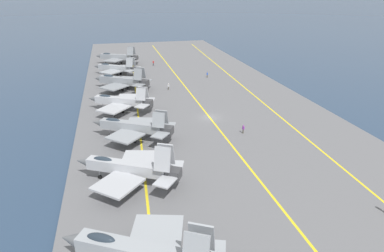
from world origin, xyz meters
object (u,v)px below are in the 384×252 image
parked_jet_third (130,168)px  crew_white_vest (169,86)px  parked_jet_seventh (116,68)px  parked_jet_eighth (117,57)px  crew_red_vest (153,63)px  parked_jet_fourth (133,127)px  parked_jet_sixth (122,81)px  parked_jet_fifth (121,101)px  crew_purple_vest (243,129)px  crew_blue_vest (207,75)px

parked_jet_third → crew_white_vest: parked_jet_third is taller
parked_jet_third → parked_jet_seventh: parked_jet_third is taller
parked_jet_eighth → crew_red_vest: size_ratio=8.52×
crew_red_vest → parked_jet_fourth: bearing=169.4°
parked_jet_eighth → parked_jet_sixth: bearing=-180.0°
parked_jet_sixth → parked_jet_eighth: parked_jet_eighth is taller
parked_jet_fourth → parked_jet_fifth: 15.93m
parked_jet_fifth → crew_red_vest: parked_jet_fifth is taller
parked_jet_third → parked_jet_fourth: (14.64, -1.59, 0.06)m
parked_jet_sixth → crew_purple_vest: parked_jet_sixth is taller
crew_white_vest → parked_jet_sixth: bearing=75.7°
parked_jet_third → parked_jet_fifth: parked_jet_third is taller
parked_jet_fourth → parked_jet_eighth: 64.93m
parked_jet_sixth → crew_purple_vest: bearing=-149.3°
parked_jet_seventh → crew_purple_vest: size_ratio=8.50×
parked_jet_eighth → crew_purple_vest: 69.92m
parked_jet_seventh → crew_white_vest: 23.01m
parked_jet_fourth → parked_jet_fifth: (15.87, 1.43, -0.23)m
parked_jet_fifth → parked_jet_sixth: size_ratio=0.96×
crew_blue_vest → parked_jet_seventh: bearing=71.2°
parked_jet_fifth → crew_purple_vest: parked_jet_fifth is taller
crew_blue_vest → parked_jet_sixth: bearing=105.3°
parked_jet_eighth → parked_jet_fourth: bearing=-179.5°
crew_purple_vest → parked_jet_eighth: bearing=17.2°
parked_jet_third → crew_white_vest: bearing=-16.3°
crew_white_vest → parked_jet_third: bearing=163.7°
parked_jet_fourth → parked_jet_fifth: bearing=5.1°
parked_jet_eighth → crew_blue_vest: parked_jet_eighth is taller
parked_jet_seventh → crew_red_vest: bearing=-48.6°
parked_jet_sixth → crew_purple_vest: 40.57m
parked_jet_seventh → parked_jet_eighth: (15.93, -0.82, 0.33)m
parked_jet_third → parked_jet_fifth: (30.51, -0.17, -0.17)m
parked_jet_fourth → crew_purple_vest: bearing=-95.2°
parked_jet_eighth → crew_red_vest: 12.87m
parked_jet_fourth → crew_blue_vest: (40.02, -24.89, -1.63)m
parked_jet_sixth → parked_jet_seventh: (15.98, 0.82, -0.03)m
parked_jet_third → crew_blue_vest: 60.76m
crew_white_vest → crew_red_vest: bearing=0.3°
parked_jet_fourth → crew_red_vest: 61.24m
crew_white_vest → crew_blue_vest: bearing=-53.3°
crew_white_vest → crew_purple_vest: size_ratio=0.99×
parked_jet_eighth → crew_blue_vest: size_ratio=9.24×
crew_blue_vest → crew_red_vest: size_ratio=0.92×
parked_jet_sixth → parked_jet_eighth: (31.90, 0.01, 0.30)m
parked_jet_seventh → parked_jet_sixth: bearing=-177.0°
parked_jet_fourth → parked_jet_eighth: (64.93, 0.60, 0.10)m
parked_jet_fifth → crew_white_vest: 19.12m
parked_jet_sixth → parked_jet_seventh: size_ratio=1.06×
parked_jet_fifth → crew_white_vest: (14.09, -12.84, -1.39)m
parked_jet_seventh → parked_jet_fifth: bearing=180.0°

